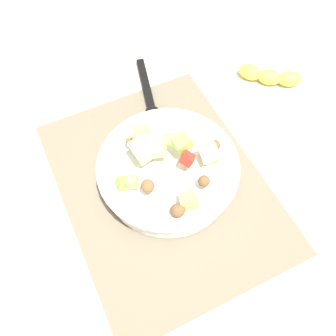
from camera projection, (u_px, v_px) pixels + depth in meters
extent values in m
plane|color=silver|center=(162.00, 186.00, 0.74)|extent=(2.40, 2.40, 0.00)
cube|color=#756B56|center=(162.00, 185.00, 0.73)|extent=(0.50, 0.38, 0.01)
cylinder|color=white|center=(168.00, 172.00, 0.71)|extent=(0.25, 0.25, 0.05)
torus|color=white|center=(168.00, 165.00, 0.69)|extent=(0.27, 0.27, 0.02)
cube|color=beige|center=(142.00, 150.00, 0.66)|extent=(0.04, 0.04, 0.04)
sphere|color=brown|center=(214.00, 145.00, 0.70)|extent=(0.03, 0.03, 0.03)
cube|color=#A3CC6B|center=(189.00, 200.00, 0.63)|extent=(0.03, 0.04, 0.04)
cube|color=#E5D684|center=(210.00, 153.00, 0.68)|extent=(0.05, 0.04, 0.05)
sphere|color=brown|center=(148.00, 186.00, 0.64)|extent=(0.03, 0.03, 0.04)
cube|color=#8CB74C|center=(124.00, 184.00, 0.66)|extent=(0.03, 0.03, 0.03)
sphere|color=brown|center=(130.00, 142.00, 0.69)|extent=(0.02, 0.02, 0.02)
cube|color=#9EC656|center=(182.00, 142.00, 0.67)|extent=(0.03, 0.04, 0.03)
cube|color=red|center=(187.00, 159.00, 0.66)|extent=(0.03, 0.04, 0.03)
cube|color=#A3CC6B|center=(132.00, 182.00, 0.65)|extent=(0.03, 0.03, 0.03)
cube|color=beige|center=(155.00, 146.00, 0.66)|extent=(0.05, 0.05, 0.05)
sphere|color=brown|center=(204.00, 181.00, 0.65)|extent=(0.03, 0.03, 0.03)
cube|color=#93C160|center=(142.00, 137.00, 0.69)|extent=(0.04, 0.04, 0.04)
cube|color=#9EC656|center=(171.00, 139.00, 0.68)|extent=(0.03, 0.03, 0.02)
sphere|color=brown|center=(178.00, 210.00, 0.63)|extent=(0.03, 0.03, 0.03)
ellipsoid|color=black|center=(153.00, 115.00, 0.81)|extent=(0.06, 0.05, 0.01)
cube|color=black|center=(146.00, 84.00, 0.87)|extent=(0.16, 0.06, 0.01)
ellipsoid|color=yellow|center=(250.00, 72.00, 0.87)|extent=(0.07, 0.06, 0.04)
ellipsoid|color=yellow|center=(269.00, 77.00, 0.87)|extent=(0.06, 0.07, 0.04)
ellipsoid|color=yellow|center=(290.00, 79.00, 0.86)|extent=(0.06, 0.07, 0.04)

